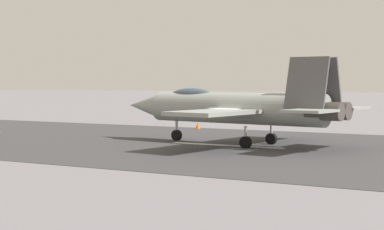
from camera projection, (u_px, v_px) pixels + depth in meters
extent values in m
plane|color=slate|center=(225.00, 146.00, 42.43)|extent=(400.00, 400.00, 0.00)
cube|color=#3B3B3C|center=(225.00, 145.00, 42.43)|extent=(240.00, 26.00, 0.02)
cube|color=white|center=(227.00, 145.00, 42.38)|extent=(8.00, 0.70, 0.00)
cylinder|color=#959B96|center=(236.00, 108.00, 42.86)|extent=(13.09, 3.79, 2.05)
cone|color=#959B96|center=(145.00, 105.00, 47.64)|extent=(3.19, 2.13, 1.75)
ellipsoid|color=#3F5160|center=(192.00, 96.00, 45.01)|extent=(3.72, 1.58, 1.10)
cylinder|color=#47423D|center=(324.00, 111.00, 38.45)|extent=(2.33, 1.39, 1.10)
cylinder|color=#47423D|center=(332.00, 111.00, 39.33)|extent=(2.33, 1.39, 1.10)
cube|color=#959B96|center=(214.00, 113.00, 39.11)|extent=(4.16, 6.27, 0.24)
cube|color=#959B96|center=(278.00, 108.00, 45.43)|extent=(4.16, 6.27, 0.24)
cube|color=#959B96|center=(310.00, 111.00, 36.97)|extent=(2.76, 3.10, 0.16)
cube|color=#959B96|center=(345.00, 108.00, 40.80)|extent=(2.76, 3.10, 0.16)
cube|color=#525054|center=(307.00, 83.00, 38.68)|extent=(2.70, 1.29, 3.14)
cube|color=#525054|center=(320.00, 83.00, 40.11)|extent=(2.70, 1.29, 3.14)
cylinder|color=silver|center=(177.00, 131.00, 45.94)|extent=(0.18, 0.18, 1.40)
cylinder|color=black|center=(177.00, 135.00, 45.95)|extent=(0.79, 0.40, 0.76)
cylinder|color=silver|center=(246.00, 137.00, 40.60)|extent=(0.18, 0.18, 1.40)
cylinder|color=black|center=(246.00, 142.00, 40.62)|extent=(0.79, 0.40, 0.76)
cylinder|color=silver|center=(271.00, 134.00, 43.15)|extent=(0.18, 0.18, 1.40)
cylinder|color=black|center=(271.00, 139.00, 43.17)|extent=(0.79, 0.40, 0.76)
cone|color=orange|center=(198.00, 126.00, 57.10)|extent=(0.44, 0.44, 0.55)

